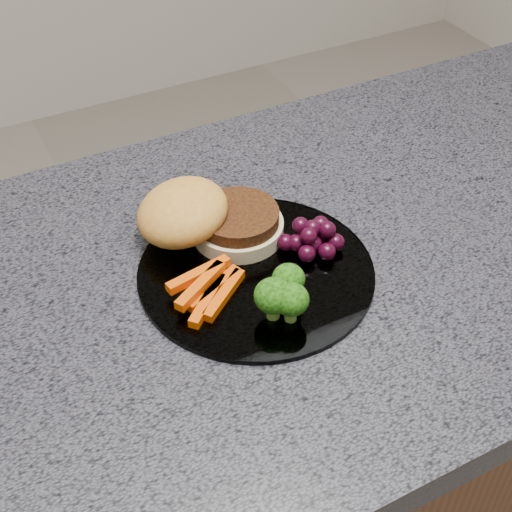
{
  "coord_description": "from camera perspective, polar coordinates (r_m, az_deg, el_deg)",
  "views": [
    {
      "loc": [
        -0.34,
        -0.51,
        1.44
      ],
      "look_at": [
        -0.07,
        -0.01,
        0.93
      ],
      "focal_mm": 50.0,
      "sensor_mm": 36.0,
      "label": 1
    }
  ],
  "objects": [
    {
      "name": "island_cabinet",
      "position": [
        1.18,
        3.04,
        -16.9
      ],
      "size": [
        1.2,
        0.6,
        0.86
      ],
      "primitive_type": "cube",
      "color": "#51311B",
      "rests_on": "ground"
    },
    {
      "name": "grape_bunch",
      "position": [
        0.8,
        4.55,
        1.48
      ],
      "size": [
        0.07,
        0.06,
        0.03
      ],
      "rotation": [
        0.0,
        0.0,
        0.26
      ],
      "color": "black",
      "rests_on": "plate"
    },
    {
      "name": "countertop",
      "position": [
        0.83,
        4.14,
        -0.54
      ],
      "size": [
        1.2,
        0.6,
        0.04
      ],
      "primitive_type": "cube",
      "color": "#46464F",
      "rests_on": "island_cabinet"
    },
    {
      "name": "burger",
      "position": [
        0.81,
        -4.31,
        2.94
      ],
      "size": [
        0.18,
        0.15,
        0.06
      ],
      "rotation": [
        0.0,
        0.0,
        -0.22
      ],
      "color": "#CBBC8F",
      "rests_on": "plate"
    },
    {
      "name": "carrot_sticks",
      "position": [
        0.75,
        -3.91,
        -2.57
      ],
      "size": [
        0.09,
        0.08,
        0.02
      ],
      "rotation": [
        0.0,
        0.0,
        0.26
      ],
      "color": "#D24903",
      "rests_on": "plate"
    },
    {
      "name": "broccoli",
      "position": [
        0.72,
        2.19,
        -2.98
      ],
      "size": [
        0.06,
        0.06,
        0.05
      ],
      "rotation": [
        0.0,
        0.0,
        0.34
      ],
      "color": "olive",
      "rests_on": "plate"
    },
    {
      "name": "plate",
      "position": [
        0.78,
        -0.0,
        -1.26
      ],
      "size": [
        0.26,
        0.26,
        0.01
      ],
      "primitive_type": "cylinder",
      "color": "white",
      "rests_on": "countertop"
    }
  ]
}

